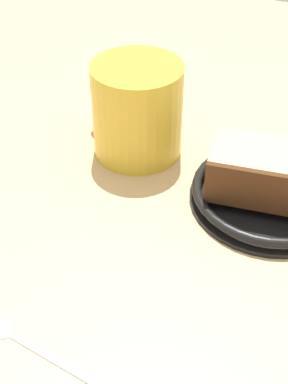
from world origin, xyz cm
name	(u,v)px	position (x,y,z in cm)	size (l,w,h in cm)	color
ground_plane	(179,263)	(0.00, 0.00, -1.37)	(124.08, 124.08, 2.73)	tan
small_plate	(269,194)	(-9.78, 5.95, 0.93)	(15.54, 15.54, 1.89)	black
cake_slice	(273,176)	(-9.52, 5.98, 3.47)	(7.49, 12.51, 4.93)	#472814
tea_mug	(136,109)	(-13.28, -9.44, 5.22)	(9.54, 11.79, 10.22)	gold
teaspoon	(15,336)	(13.22, -8.82, 0.35)	(3.43, 12.25, 0.80)	silver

